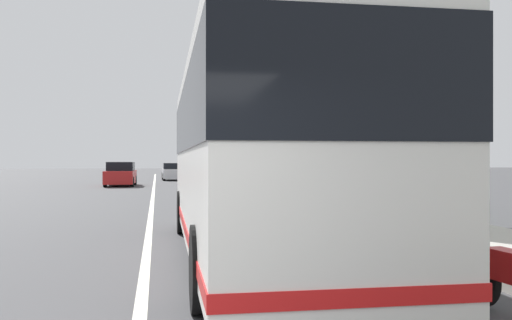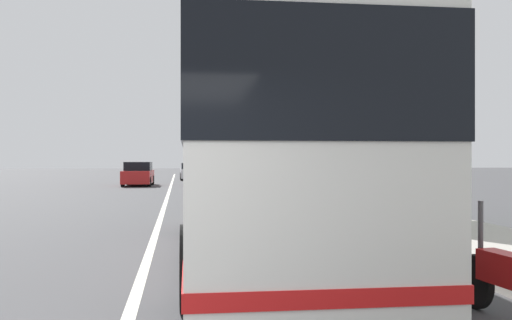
# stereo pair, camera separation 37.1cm
# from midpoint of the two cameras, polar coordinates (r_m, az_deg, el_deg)

# --- Properties ---
(sidewalk_curb) EXTENTS (110.00, 3.60, 0.14)m
(sidewalk_curb) POSITION_cam_midpoint_polar(r_m,az_deg,el_deg) (14.03, 15.65, -6.79)
(sidewalk_curb) COLOR #B2ADA3
(sidewalk_curb) RESTS_ON ground
(lane_divider_line) EXTENTS (110.00, 0.16, 0.01)m
(lane_divider_line) POSITION_cam_midpoint_polar(r_m,az_deg,el_deg) (12.66, -11.92, -7.84)
(lane_divider_line) COLOR silver
(lane_divider_line) RESTS_ON ground
(coach_bus) EXTENTS (10.76, 2.62, 3.29)m
(coach_bus) POSITION_cam_midpoint_polar(r_m,az_deg,el_deg) (9.77, -1.45, 1.15)
(coach_bus) COLOR silver
(coach_bus) RESTS_ON ground
(car_oncoming) EXTENTS (4.66, 1.96, 1.59)m
(car_oncoming) POSITION_cam_midpoint_polar(r_m,az_deg,el_deg) (37.73, -14.12, -1.46)
(car_oncoming) COLOR red
(car_oncoming) RESTS_ON ground
(car_side_street) EXTENTS (4.26, 1.93, 1.46)m
(car_side_street) POSITION_cam_midpoint_polar(r_m,az_deg,el_deg) (47.49, -8.79, -1.25)
(car_side_street) COLOR silver
(car_side_street) RESTS_ON ground
(roadside_tree_mid_block) EXTENTS (3.66, 3.66, 6.07)m
(roadside_tree_mid_block) POSITION_cam_midpoint_polar(r_m,az_deg,el_deg) (16.75, 10.46, 8.53)
(roadside_tree_mid_block) COLOR brown
(roadside_tree_mid_block) RESTS_ON ground
(roadside_tree_far_block) EXTENTS (3.24, 3.24, 7.05)m
(roadside_tree_far_block) POSITION_cam_midpoint_polar(r_m,az_deg,el_deg) (32.34, 1.62, 6.45)
(roadside_tree_far_block) COLOR brown
(roadside_tree_far_block) RESTS_ON ground
(utility_pole) EXTENTS (0.25, 0.25, 7.28)m
(utility_pole) POSITION_cam_midpoint_polar(r_m,az_deg,el_deg) (17.61, 11.66, 6.22)
(utility_pole) COLOR slate
(utility_pole) RESTS_ON ground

